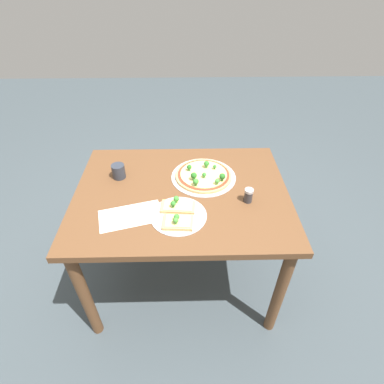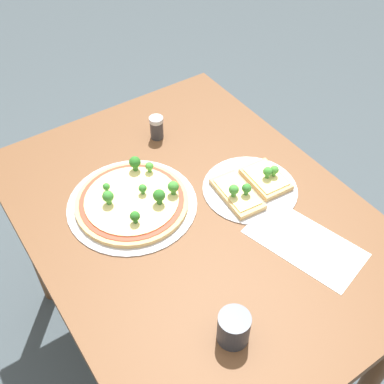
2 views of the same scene
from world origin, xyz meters
name	(u,v)px [view 1 (image 1 of 2)]	position (x,y,z in m)	size (l,w,h in m)	color
ground_plane	(184,275)	(0.00, 0.00, 0.00)	(8.00, 8.00, 0.00)	#3D474C
dining_table	(182,206)	(0.00, 0.00, 0.65)	(1.14, 0.86, 0.75)	brown
pizza_tray_whole	(204,175)	(0.12, 0.12, 0.77)	(0.37, 0.37, 0.07)	#B7B7BC
pizza_tray_slice	(178,214)	(-0.02, -0.19, 0.77)	(0.28, 0.28, 0.06)	#B7B7BC
drinking_cup	(119,171)	(-0.35, 0.14, 0.79)	(0.07, 0.07, 0.08)	#2D333D
condiment_shaker	(248,195)	(0.34, -0.09, 0.79)	(0.04, 0.04, 0.08)	#333338
paper_menu	(131,216)	(-0.25, -0.18, 0.75)	(0.30, 0.16, 0.00)	white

